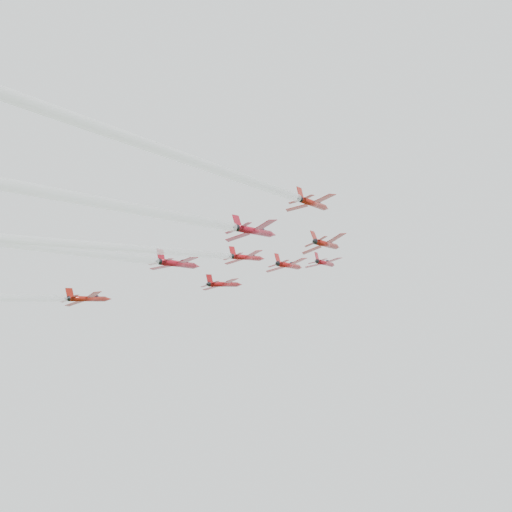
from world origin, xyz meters
The scene contains 7 objects.
jet_lead centered at (3.72, 26.59, 180.16)m, with size 9.54×12.50×6.98m.
jet_row2_left centered at (-15.34, 11.91, 172.84)m, with size 9.94×13.02×7.27m.
jet_row2_center centered at (-0.41, 16.35, 175.06)m, with size 10.40×13.62×7.61m.
jet_row2_right centered at (12.45, 10.22, 172.00)m, with size 10.57×13.85×7.74m.
jet_center centered at (0.48, -41.34, 146.18)m, with size 9.07×88.47×44.96m.
jet_rear_right centered at (11.46, -61.56, 136.09)m, with size 10.58×103.14×52.42m.
jet_rear_farright centered at (24.40, -57.20, 138.26)m, with size 9.10×88.76×45.11m.
Camera 1 is at (66.17, -98.95, 81.67)m, focal length 50.00 mm.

